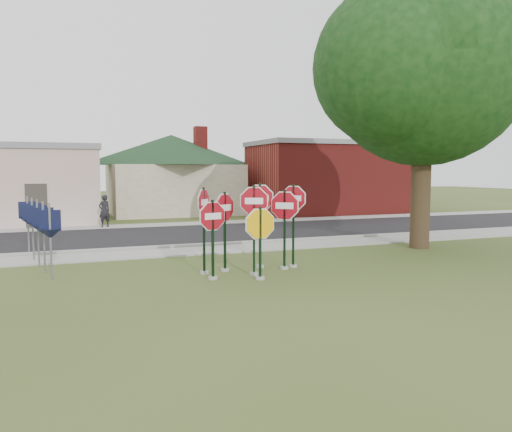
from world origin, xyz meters
name	(u,v)px	position (x,y,z in m)	size (l,w,h in m)	color
ground	(265,284)	(0.00, 0.00, 0.00)	(120.00, 120.00, 0.00)	#374B1C
sidewalk_near	(207,250)	(0.00, 5.50, 0.03)	(60.00, 1.60, 0.06)	gray
road	(180,235)	(0.00, 10.00, 0.02)	(60.00, 7.00, 0.04)	black
sidewalk_far	(163,225)	(0.00, 14.30, 0.03)	(60.00, 1.60, 0.06)	gray
curb	(200,245)	(0.00, 6.50, 0.07)	(60.00, 0.20, 0.14)	gray
stop_sign_center	(254,217)	(0.14, 1.15, 1.58)	(1.01, 0.37, 2.56)	gray
stop_sign_yellow	(260,234)	(0.09, 0.57, 1.19)	(1.13, 0.24, 2.03)	gray
stop_sign_left	(213,230)	(-1.05, 1.02, 1.31)	(1.02, 0.29, 2.19)	gray
stop_sign_right	(285,218)	(1.25, 1.62, 1.49)	(0.90, 0.73, 2.41)	gray
stop_sign_back_right	(260,213)	(0.66, 2.06, 1.61)	(1.04, 0.37, 2.59)	gray
stop_sign_back_left	(225,220)	(-0.45, 1.93, 1.44)	(0.92, 0.65, 2.36)	gray
stop_sign_far_right	(293,214)	(1.59, 1.76, 1.56)	(0.80, 0.65, 2.54)	gray
stop_sign_far_left	(204,219)	(-1.09, 1.78, 1.51)	(0.61, 0.80, 2.48)	gray
route_sign_row	(38,226)	(-5.40, 4.50, 1.22)	(1.43, 4.63, 2.00)	#59595E
building_house	(172,158)	(2.00, 22.00, 3.65)	(11.60, 11.60, 6.20)	beige
building_brick	(329,177)	(12.00, 18.50, 2.40)	(10.20, 6.20, 4.75)	maroon
oak_tree	(425,64)	(7.50, 3.50, 6.63)	(10.88, 10.28, 10.28)	black
bg_tree_right	(388,139)	(22.00, 26.00, 5.58)	(5.60, 5.60, 8.40)	black
pedestrian	(104,211)	(-2.90, 14.16, 0.85)	(0.58, 0.38, 1.59)	black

